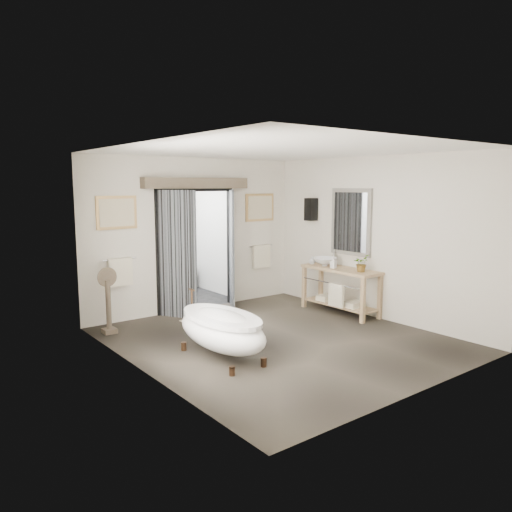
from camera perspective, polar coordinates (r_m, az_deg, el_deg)
name	(u,v)px	position (r m, az deg, el deg)	size (l,w,h in m)	color
ground_plane	(280,340)	(7.87, 2.71, -9.54)	(5.00, 5.00, 0.00)	#51493E
room_shell	(283,221)	(7.41, 3.15, 4.01)	(4.52, 5.02, 2.91)	beige
shower_room	(160,254)	(10.95, -10.92, 0.22)	(2.22, 2.01, 2.51)	black
back_wall_dressing	(200,229)	(9.42, -6.41, 3.07)	(3.82, 0.76, 2.52)	black
clawfoot_tub	(222,329)	(6.97, -3.96, -8.35)	(0.78, 1.74, 0.85)	#3C2719
vanity	(340,287)	(9.45, 9.58, -3.47)	(0.57, 1.60, 0.85)	tan
pedestal_mirror	(108,305)	(8.43, -16.52, -5.39)	(0.32, 0.21, 1.09)	brown
rug	(220,319)	(8.99, -4.14, -7.25)	(1.20, 0.80, 0.01)	beige
slippers	(225,317)	(8.99, -3.57, -7.02)	(0.42, 0.29, 0.05)	white
basin	(325,262)	(9.61, 7.87, -0.66)	(0.47, 0.47, 0.16)	white
plant	(361,263)	(9.07, 11.92, -0.81)	(0.28, 0.24, 0.31)	gray
soap_bottle_a	(333,263)	(9.38, 8.84, -0.76)	(0.09, 0.09, 0.20)	gray
soap_bottle_b	(312,260)	(9.79, 6.42, -0.49)	(0.12, 0.12, 0.15)	gray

